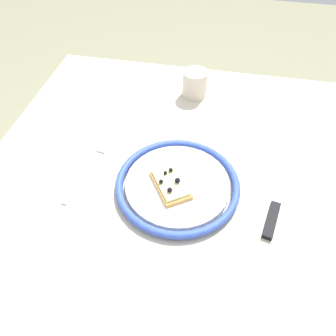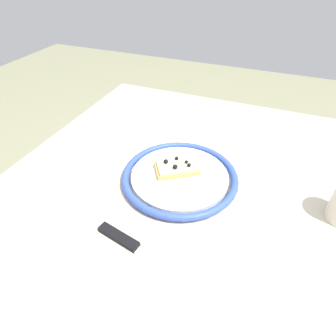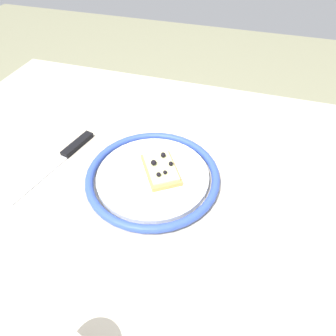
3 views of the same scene
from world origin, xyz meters
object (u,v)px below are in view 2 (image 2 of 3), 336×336
Objects in this scene: dining_table at (186,224)px; plate at (180,177)px; knife at (132,245)px; fork at (208,136)px; pizza_slice_near at (177,168)px.

dining_table is 3.81× the size of plate.
knife reaches higher than fork.
plate reaches higher than dining_table.
dining_table is at bearing 36.37° from pizza_slice_near.
pizza_slice_near is 0.22m from knife.
dining_table is at bearing 34.52° from plate.
fork is (-0.21, 0.01, -0.01)m from plate.
pizza_slice_near is 0.49× the size of knife.
fork is (-0.27, -0.03, 0.08)m from dining_table.
plate is at bearing -145.48° from dining_table.
pizza_slice_near is at bearing -6.30° from fork.
dining_table is 0.28m from fork.
fork is (-0.42, 0.03, -0.00)m from knife.
knife is at bearing -20.91° from dining_table.
plate reaches higher than knife.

